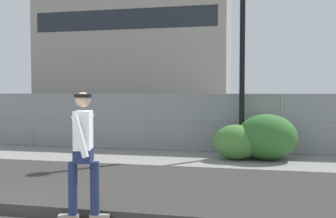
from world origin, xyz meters
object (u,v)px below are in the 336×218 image
object	(u,v)px
parked_car_near	(84,118)
shrub_center	(267,137)
skater	(83,148)
shrub_left	(236,142)

from	to	relation	value
parked_car_near	shrub_center	world-z (taller)	parked_car_near
shrub_center	skater	bearing A→B (deg)	-115.55
skater	parked_car_near	bearing A→B (deg)	114.72
skater	parked_car_near	world-z (taller)	skater
parked_car_near	shrub_left	size ratio (longest dim) A/B	3.54
skater	shrub_left	size ratio (longest dim) A/B	1.43
parked_car_near	shrub_left	xyz separation A→B (m)	(6.24, -3.57, -0.35)
parked_car_near	shrub_left	bearing A→B (deg)	-29.73
shrub_left	shrub_center	xyz separation A→B (m)	(0.84, 0.14, 0.15)
shrub_left	shrub_center	distance (m)	0.86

